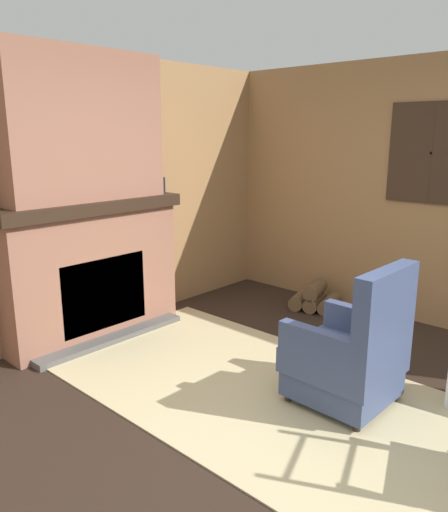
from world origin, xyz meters
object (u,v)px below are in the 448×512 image
object	(u,v)px
firewood_stack	(315,299)
oil_lamp_vase	(13,196)
storage_case	(152,185)
armchair	(350,356)

from	to	relation	value
firewood_stack	oil_lamp_vase	world-z (taller)	oil_lamp_vase
firewood_stack	storage_case	world-z (taller)	storage_case
oil_lamp_vase	storage_case	size ratio (longest dim) A/B	1.20
firewood_stack	storage_case	xyz separation A→B (m)	(-1.15, -1.29, 1.25)
firewood_stack	storage_case	bearing A→B (deg)	-131.79
armchair	firewood_stack	xyz separation A→B (m)	(-1.26, 1.55, -0.25)
armchair	storage_case	xyz separation A→B (m)	(-2.41, 0.26, 1.00)
armchair	firewood_stack	distance (m)	2.01
oil_lamp_vase	storage_case	xyz separation A→B (m)	(0.00, 1.42, -0.02)
armchair	storage_case	bearing A→B (deg)	-5.14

